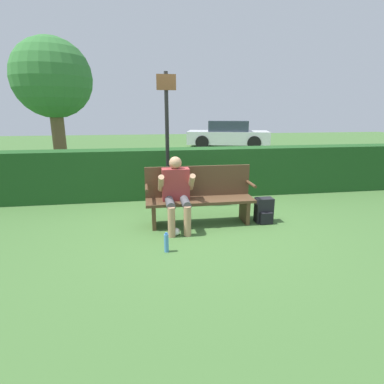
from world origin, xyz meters
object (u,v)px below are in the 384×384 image
object	(u,v)px
park_bench	(199,196)
tree	(52,80)
parked_car	(228,135)
backpack	(264,211)
water_bottle	(166,243)
person_seated	(176,190)
signpost	(167,134)

from	to	relation	value
park_bench	tree	size ratio (longest dim) A/B	0.50
park_bench	parked_car	bearing A→B (deg)	72.07
backpack	water_bottle	xyz separation A→B (m)	(-1.69, -0.85, -0.07)
tree	person_seated	bearing A→B (deg)	-54.79
park_bench	parked_car	xyz separation A→B (m)	(3.33, 10.30, 0.18)
park_bench	water_bottle	world-z (taller)	park_bench
park_bench	water_bottle	distance (m)	1.23
person_seated	backpack	distance (m)	1.52
person_seated	tree	distance (m)	4.96
person_seated	water_bottle	distance (m)	1.02
person_seated	backpack	bearing A→B (deg)	-0.51
signpost	person_seated	bearing A→B (deg)	-87.16
person_seated	signpost	world-z (taller)	signpost
park_bench	signpost	bearing A→B (deg)	116.74
water_bottle	parked_car	world-z (taller)	parked_car
water_bottle	park_bench	bearing A→B (deg)	58.43
parked_car	person_seated	bearing A→B (deg)	-94.81
signpost	parked_car	distance (m)	10.18
park_bench	backpack	bearing A→B (deg)	-8.51
backpack	tree	bearing A→B (deg)	137.53
park_bench	backpack	size ratio (longest dim) A/B	4.23
backpack	tree	xyz separation A→B (m)	(-4.09, 3.74, 2.34)
person_seated	parked_car	distance (m)	11.09
signpost	water_bottle	bearing A→B (deg)	-95.43
backpack	water_bottle	size ratio (longest dim) A/B	1.54
park_bench	backpack	world-z (taller)	park_bench
parked_car	park_bench	bearing A→B (deg)	-93.12
park_bench	person_seated	bearing A→B (deg)	-159.47
tree	backpack	bearing A→B (deg)	-42.47
backpack	signpost	xyz separation A→B (m)	(-1.51, 1.04, 1.19)
backpack	tree	distance (m)	6.02
signpost	parked_car	world-z (taller)	signpost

